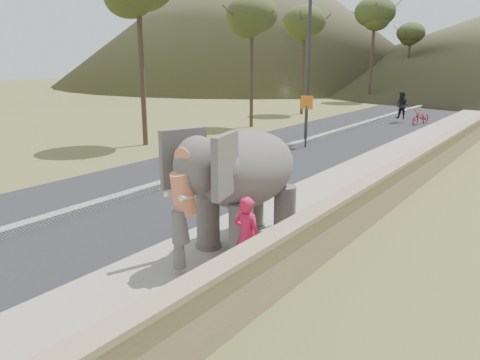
# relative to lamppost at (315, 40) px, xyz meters

# --- Properties ---
(ground) EXTENTS (160.00, 160.00, 0.00)m
(ground) POSITION_rel_lamppost_xyz_m (4.69, -11.65, -4.87)
(ground) COLOR olive
(ground) RESTS_ON ground
(road) EXTENTS (7.00, 120.00, 0.03)m
(road) POSITION_rel_lamppost_xyz_m (-0.31, -1.65, -4.86)
(road) COLOR black
(road) RESTS_ON ground
(median) EXTENTS (0.35, 120.00, 0.22)m
(median) POSITION_rel_lamppost_xyz_m (-0.31, -1.65, -4.76)
(median) COLOR black
(median) RESTS_ON ground
(walkway) EXTENTS (3.00, 120.00, 0.15)m
(walkway) POSITION_rel_lamppost_xyz_m (4.69, -1.65, -4.80)
(walkway) COLOR #9E9687
(walkway) RESTS_ON ground
(parapet) EXTENTS (0.30, 120.00, 1.10)m
(parapet) POSITION_rel_lamppost_xyz_m (6.34, -1.65, -4.32)
(parapet) COLOR tan
(parapet) RESTS_ON ground
(lamppost) EXTENTS (1.76, 0.36, 8.00)m
(lamppost) POSITION_rel_lamppost_xyz_m (0.00, 0.00, 0.00)
(lamppost) COLOR #2A2A2E
(lamppost) RESTS_ON ground
(signboard) EXTENTS (0.60, 0.08, 2.40)m
(signboard) POSITION_rel_lamppost_xyz_m (0.19, -0.95, -3.23)
(signboard) COLOR #2D2D33
(signboard) RESTS_ON ground
(hill_left) EXTENTS (60.00, 60.00, 22.00)m
(hill_left) POSITION_rel_lamppost_xyz_m (-33.31, 43.35, 6.13)
(hill_left) COLOR brown
(hill_left) RESTS_ON ground
(elephant_and_man) EXTENTS (2.21, 3.64, 2.58)m
(elephant_and_man) POSITION_rel_lamppost_xyz_m (4.71, -12.27, -3.44)
(elephant_and_man) COLOR #67615D
(elephant_and_man) RESTS_ON ground
(motorcyclist) EXTENTS (2.25, 1.95, 2.01)m
(motorcyclist) POSITION_rel_lamppost_xyz_m (1.87, 10.14, -4.09)
(motorcyclist) COLOR maroon
(motorcyclist) RESTS_ON ground
(trees) EXTENTS (47.55, 42.21, 9.69)m
(trees) POSITION_rel_lamppost_xyz_m (2.57, 16.50, -0.81)
(trees) COLOR #473828
(trees) RESTS_ON ground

